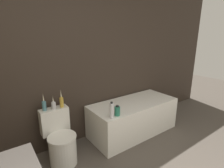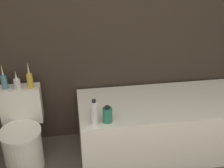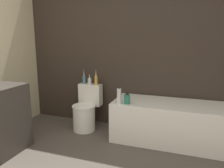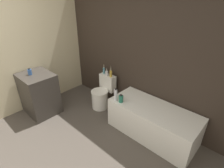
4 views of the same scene
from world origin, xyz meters
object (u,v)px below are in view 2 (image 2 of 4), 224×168
at_px(vase_bronze, 29,79).
at_px(shampoo_bottle_tall, 94,113).
at_px(shampoo_bottle_short, 107,115).
at_px(vase_silver, 17,83).
at_px(toilet, 22,136).
at_px(bathtub, 159,126).
at_px(vase_gold, 3,81).

relative_size(vase_bronze, shampoo_bottle_tall, 1.10).
bearing_deg(shampoo_bottle_tall, shampoo_bottle_short, 8.95).
bearing_deg(shampoo_bottle_tall, vase_silver, 146.16).
distance_m(toilet, vase_bronze, 0.52).
xyz_separation_m(bathtub, vase_silver, (-1.27, 0.18, 0.48)).
bearing_deg(shampoo_bottle_short, vase_bronze, 146.78).
bearing_deg(shampoo_bottle_tall, bathtub, 21.54).
height_order(bathtub, shampoo_bottle_tall, shampoo_bottle_tall).
bearing_deg(vase_silver, toilet, -90.00).
bearing_deg(bathtub, vase_silver, 172.14).
bearing_deg(shampoo_bottle_short, bathtub, 23.90).
distance_m(toilet, shampoo_bottle_tall, 0.79).
bearing_deg(shampoo_bottle_tall, toilet, 156.84).
height_order(bathtub, shampoo_bottle_short, shampoo_bottle_short).
height_order(bathtub, vase_silver, vase_silver).
xyz_separation_m(vase_bronze, shampoo_bottle_short, (0.63, -0.41, -0.16)).
xyz_separation_m(toilet, shampoo_bottle_short, (0.75, -0.26, 0.33)).
height_order(toilet, vase_silver, vase_silver).
distance_m(vase_silver, shampoo_bottle_short, 0.86).
bearing_deg(vase_gold, shampoo_bottle_short, -27.01).
relative_size(vase_bronze, shampoo_bottle_short, 1.72).
bearing_deg(shampoo_bottle_short, vase_gold, 152.99).
xyz_separation_m(vase_bronze, shampoo_bottle_tall, (0.53, -0.43, -0.12)).
distance_m(vase_silver, vase_bronze, 0.11).
height_order(bathtub, vase_bronze, vase_bronze).
bearing_deg(shampoo_bottle_tall, vase_bronze, 140.59).
bearing_deg(vase_bronze, shampoo_bottle_short, -33.22).
distance_m(toilet, shampoo_bottle_short, 0.85).
bearing_deg(vase_silver, shampoo_bottle_short, -28.83).
xyz_separation_m(vase_silver, shampoo_bottle_short, (0.75, -0.41, -0.13)).
bearing_deg(vase_bronze, toilet, -125.13).
height_order(vase_bronze, shampoo_bottle_tall, vase_bronze).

